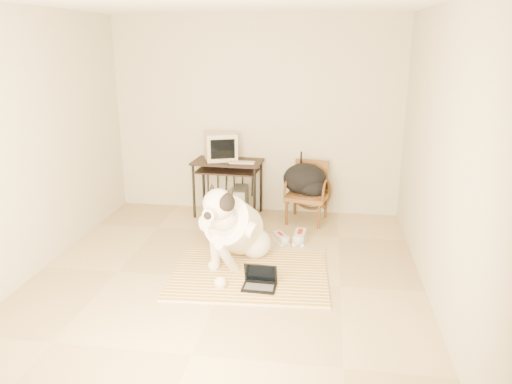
% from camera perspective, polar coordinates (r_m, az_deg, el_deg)
% --- Properties ---
extents(floor, '(4.50, 4.50, 0.00)m').
position_cam_1_polar(floor, '(5.24, -3.51, -9.87)').
color(floor, tan).
rests_on(floor, ground).
extents(ceiling, '(4.50, 4.50, 0.00)m').
position_cam_1_polar(ceiling, '(4.69, -4.14, 21.06)').
color(ceiling, white).
rests_on(ceiling, wall_back).
extents(wall_back, '(4.50, 0.00, 4.50)m').
position_cam_1_polar(wall_back, '(6.97, 0.02, 8.62)').
color(wall_back, '#BCB49A').
rests_on(wall_back, floor).
extents(wall_front, '(4.50, 0.00, 4.50)m').
position_cam_1_polar(wall_front, '(2.71, -13.57, -5.44)').
color(wall_front, '#BCB49A').
rests_on(wall_front, floor).
extents(wall_left, '(0.00, 4.50, 4.50)m').
position_cam_1_polar(wall_left, '(5.55, -24.55, 4.92)').
color(wall_left, '#BCB49A').
rests_on(wall_left, floor).
extents(wall_right, '(0.00, 4.50, 4.50)m').
position_cam_1_polar(wall_right, '(4.79, 20.35, 3.72)').
color(wall_right, '#BCB49A').
rests_on(wall_right, floor).
extents(rug, '(1.69, 1.34, 0.02)m').
position_cam_1_polar(rug, '(5.29, -0.79, -9.43)').
color(rug, '#B57507').
rests_on(rug, floor).
extents(dog, '(0.73, 1.42, 1.02)m').
position_cam_1_polar(dog, '(5.44, -2.55, -4.15)').
color(dog, silver).
rests_on(dog, rug).
extents(laptop, '(0.34, 0.25, 0.23)m').
position_cam_1_polar(laptop, '(5.01, 0.44, -10.18)').
color(laptop, black).
rests_on(laptop, rug).
extents(computer_desk, '(0.97, 0.58, 0.78)m').
position_cam_1_polar(computer_desk, '(6.87, -3.28, 2.67)').
color(computer_desk, black).
rests_on(computer_desk, floor).
extents(crt_monitor, '(0.52, 0.51, 0.37)m').
position_cam_1_polar(crt_monitor, '(6.90, -4.05, 5.24)').
color(crt_monitor, '#B8A990').
rests_on(crt_monitor, computer_desk).
extents(desk_keyboard, '(0.34, 0.13, 0.02)m').
position_cam_1_polar(desk_keyboard, '(6.70, -1.59, 3.40)').
color(desk_keyboard, '#B8A990').
rests_on(desk_keyboard, computer_desk).
extents(pc_tower, '(0.20, 0.44, 0.41)m').
position_cam_1_polar(pc_tower, '(6.95, -1.80, -1.12)').
color(pc_tower, '#464648').
rests_on(pc_tower, floor).
extents(rattan_chair, '(0.62, 0.60, 0.80)m').
position_cam_1_polar(rattan_chair, '(6.75, 5.94, 0.02)').
color(rattan_chair, brown).
rests_on(rattan_chair, floor).
extents(backpack, '(0.58, 0.50, 0.43)m').
position_cam_1_polar(backpack, '(6.69, 5.74, 1.29)').
color(backpack, black).
rests_on(backpack, rattan_chair).
extents(sneaker_left, '(0.23, 0.30, 0.10)m').
position_cam_1_polar(sneaker_left, '(6.12, 2.85, -5.30)').
color(sneaker_left, white).
rests_on(sneaker_left, floor).
extents(sneaker_right, '(0.16, 0.34, 0.12)m').
position_cam_1_polar(sneaker_right, '(6.15, 5.03, -5.15)').
color(sneaker_right, white).
rests_on(sneaker_right, floor).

